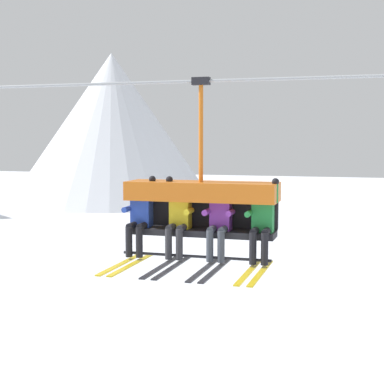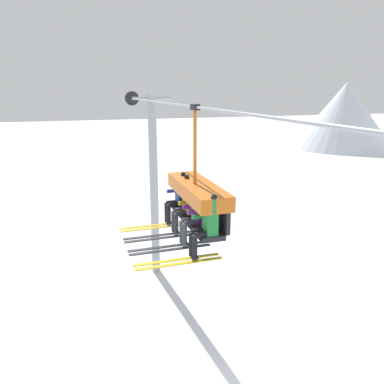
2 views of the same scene
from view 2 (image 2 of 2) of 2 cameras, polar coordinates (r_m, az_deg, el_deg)
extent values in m
cone|color=silver|center=(57.61, 22.19, 10.75)|extent=(13.74, 13.74, 9.17)
cylinder|color=#9EA3A8|center=(16.30, -5.81, 0.57)|extent=(0.36, 0.36, 7.89)
cylinder|color=#9EA3A8|center=(15.78, -6.19, 14.03)|extent=(0.16, 1.60, 0.16)
cylinder|color=black|center=(15.64, -9.15, 13.91)|extent=(0.08, 0.56, 0.56)
cylinder|color=#9EA3A8|center=(7.67, 0.39, 12.83)|extent=(18.32, 0.05, 0.05)
cube|color=#232328|center=(8.10, 0.44, -4.21)|extent=(2.37, 0.48, 0.10)
cube|color=#232328|center=(8.10, 2.32, -2.17)|extent=(2.37, 0.08, 0.45)
cube|color=#D16619|center=(7.93, 0.86, 0.27)|extent=(2.42, 0.68, 0.30)
cylinder|color=black|center=(8.13, -1.73, -6.63)|extent=(2.37, 0.04, 0.04)
cylinder|color=#D16619|center=(7.72, 0.46, 6.78)|extent=(0.07, 0.07, 1.52)
cube|color=black|center=(7.64, 0.47, 12.82)|extent=(0.28, 0.12, 0.12)
cube|color=#2847B7|center=(8.91, -1.66, -0.30)|extent=(0.32, 0.22, 0.52)
sphere|color=#284C93|center=(8.82, -1.68, 1.95)|extent=(0.22, 0.22, 0.22)
ellipsoid|color=black|center=(8.80, -2.32, 1.90)|extent=(0.17, 0.04, 0.08)
cylinder|color=black|center=(9.01, -2.85, -1.59)|extent=(0.11, 0.34, 0.11)
cylinder|color=black|center=(8.85, -2.55, -1.90)|extent=(0.11, 0.34, 0.11)
cylinder|color=black|center=(9.05, -3.87, -3.13)|extent=(0.11, 0.11, 0.48)
cylinder|color=black|center=(8.88, -3.60, -3.48)|extent=(0.11, 0.11, 0.48)
cube|color=gold|center=(9.08, -5.67, -5.04)|extent=(0.09, 1.70, 0.02)
cube|color=gold|center=(8.92, -5.43, -5.42)|extent=(0.09, 1.70, 0.02)
cylinder|color=#2847B7|center=(9.04, -2.91, 0.18)|extent=(0.09, 0.30, 0.09)
cylinder|color=#2847B7|center=(8.65, -1.34, 1.62)|extent=(0.09, 0.09, 0.30)
sphere|color=black|center=(8.61, -1.35, 2.72)|extent=(0.11, 0.11, 0.11)
cube|color=yellow|center=(8.30, -0.40, -1.47)|extent=(0.32, 0.22, 0.52)
sphere|color=black|center=(8.20, -0.40, 0.93)|extent=(0.22, 0.22, 0.22)
ellipsoid|color=black|center=(8.18, -1.08, 0.87)|extent=(0.17, 0.04, 0.08)
cylinder|color=#2D2D33|center=(8.40, -1.68, -2.84)|extent=(0.11, 0.34, 0.11)
cylinder|color=#2D2D33|center=(8.24, -1.35, -3.21)|extent=(0.11, 0.34, 0.11)
cylinder|color=#2D2D33|center=(8.44, -2.78, -4.50)|extent=(0.11, 0.11, 0.48)
cylinder|color=#2D2D33|center=(8.28, -2.47, -4.90)|extent=(0.11, 0.11, 0.48)
cube|color=#232328|center=(8.48, -4.72, -6.54)|extent=(0.09, 1.70, 0.02)
cube|color=#232328|center=(8.32, -4.44, -6.97)|extent=(0.09, 1.70, 0.02)
cylinder|color=yellow|center=(8.38, -0.78, 1.17)|extent=(0.09, 0.09, 0.30)
sphere|color=black|center=(8.34, -0.79, 2.30)|extent=(0.11, 0.11, 0.11)
cylinder|color=yellow|center=(8.08, -1.03, -1.66)|extent=(0.09, 0.30, 0.09)
cube|color=purple|center=(7.70, 1.06, -2.84)|extent=(0.32, 0.22, 0.52)
sphere|color=black|center=(7.59, 1.08, -0.26)|extent=(0.22, 0.22, 0.22)
ellipsoid|color=black|center=(7.56, 0.35, -0.32)|extent=(0.17, 0.04, 0.08)
cylinder|color=#3D424C|center=(7.80, -0.34, -4.30)|extent=(0.11, 0.34, 0.11)
cylinder|color=#3D424C|center=(7.64, 0.06, -4.72)|extent=(0.11, 0.34, 0.11)
cylinder|color=#3D424C|center=(7.84, -1.53, -6.08)|extent=(0.11, 0.11, 0.48)
cylinder|color=#3D424C|center=(7.68, -1.16, -6.53)|extent=(0.11, 0.11, 0.48)
cube|color=#232328|center=(7.88, -3.61, -8.27)|extent=(0.09, 1.70, 0.02)
cube|color=#232328|center=(7.72, -3.29, -8.77)|extent=(0.09, 1.70, 0.02)
cylinder|color=purple|center=(7.81, -0.42, -2.25)|extent=(0.09, 0.30, 0.09)
cylinder|color=purple|center=(7.47, 0.43, -3.08)|extent=(0.09, 0.30, 0.09)
cube|color=#23843D|center=(7.11, 2.78, -4.43)|extent=(0.32, 0.22, 0.52)
sphere|color=silver|center=(6.99, 2.82, -1.66)|extent=(0.22, 0.22, 0.22)
ellipsoid|color=black|center=(6.96, 2.04, -1.73)|extent=(0.17, 0.04, 0.08)
cylinder|color=black|center=(7.21, 1.24, -5.99)|extent=(0.11, 0.34, 0.11)
cylinder|color=black|center=(7.05, 1.70, -6.48)|extent=(0.11, 0.34, 0.11)
cylinder|color=black|center=(7.25, -0.06, -7.90)|extent=(0.11, 0.11, 0.48)
cylinder|color=black|center=(7.10, 0.38, -8.44)|extent=(0.11, 0.11, 0.48)
cube|color=gold|center=(7.29, -2.32, -10.27)|extent=(0.09, 1.70, 0.02)
cube|color=gold|center=(7.14, -1.94, -10.86)|extent=(0.09, 1.70, 0.02)
cylinder|color=#23843D|center=(7.21, 1.15, -3.77)|extent=(0.09, 0.30, 0.09)
cylinder|color=#23843D|center=(6.83, 3.36, -2.16)|extent=(0.09, 0.09, 0.30)
sphere|color=black|center=(6.78, 3.38, -0.79)|extent=(0.11, 0.11, 0.11)
camera|label=1|loc=(8.17, -70.01, -3.64)|focal=55.00mm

